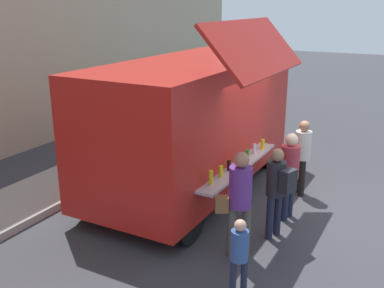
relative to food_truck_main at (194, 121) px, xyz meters
The scene contains 8 objects.
ground_plane 2.46m from the food_truck_main, 85.15° to the right, with size 60.00×60.00×0.00m, color #38383D.
food_truck_main is the anchor object (origin of this frame).
trash_bin 4.91m from the food_truck_main, 28.98° to the left, with size 0.60×0.60×0.92m, color #2C5E38.
customer_front_ordering 2.35m from the food_truck_main, 101.70° to the right, with size 0.35×0.34×1.68m.
customer_mid_with_backpack 2.66m from the food_truck_main, 119.35° to the right, with size 0.41×0.53×1.62m.
customer_rear_waiting 2.92m from the food_truck_main, 138.06° to the right, with size 0.45×0.56×1.77m.
customer_extra_browsing 2.36m from the food_truck_main, 69.89° to the right, with size 0.33×0.33×1.62m.
child_near_queue 3.99m from the food_truck_main, 143.11° to the right, with size 0.24×0.24×1.19m.
Camera 1 is at (-8.32, -2.39, 3.94)m, focal length 42.10 mm.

